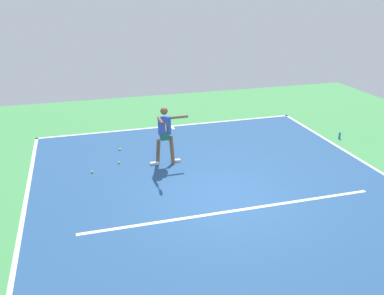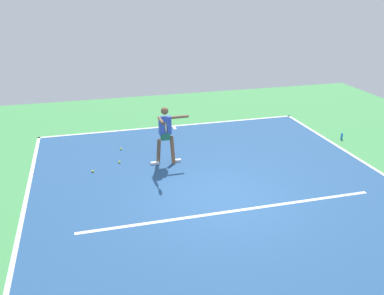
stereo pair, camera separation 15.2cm
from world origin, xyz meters
TOP-DOWN VIEW (x-y plane):
  - ground_plane at (0.00, 0.00)m, footprint 20.26×20.26m
  - court_surface at (0.00, 0.00)m, footprint 9.50×11.28m
  - court_line_baseline_near at (0.00, -5.59)m, footprint 9.50×0.10m
  - court_line_sideline_left at (-4.70, 0.00)m, footprint 0.10×11.28m
  - court_line_sideline_right at (4.70, 0.00)m, footprint 0.10×11.28m
  - court_line_service at (0.00, 0.72)m, footprint 7.12×0.10m
  - court_line_centre_mark at (0.00, -5.39)m, footprint 0.10×0.30m
  - tennis_player at (0.94, -2.35)m, footprint 1.14×1.21m
  - tennis_ball_centre_court at (2.26, -2.73)m, footprint 0.07×0.07m
  - tennis_ball_near_player at (2.11, -3.75)m, footprint 0.07×0.07m
  - tennis_ball_by_sideline at (3.05, -2.28)m, footprint 0.07×0.07m
  - water_bottle at (-5.18, -2.76)m, footprint 0.07×0.07m

SIDE VIEW (x-z plane):
  - ground_plane at x=0.00m, z-range 0.00..0.00m
  - court_surface at x=0.00m, z-range 0.00..0.00m
  - court_line_baseline_near at x=0.00m, z-range 0.00..0.01m
  - court_line_sideline_left at x=-4.70m, z-range 0.00..0.01m
  - court_line_sideline_right at x=4.70m, z-range 0.00..0.01m
  - court_line_service at x=0.00m, z-range 0.00..0.01m
  - court_line_centre_mark at x=0.00m, z-range 0.00..0.01m
  - tennis_ball_centre_court at x=2.26m, z-range 0.00..0.07m
  - tennis_ball_near_player at x=2.11m, z-range 0.00..0.07m
  - tennis_ball_by_sideline at x=3.05m, z-range 0.00..0.07m
  - water_bottle at x=-5.18m, z-range 0.00..0.22m
  - tennis_player at x=0.94m, z-range 0.12..1.83m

